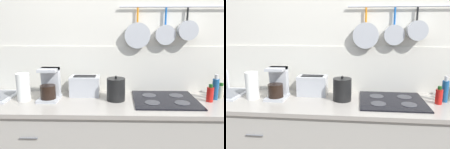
{
  "view_description": "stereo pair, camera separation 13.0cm",
  "coord_description": "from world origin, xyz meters",
  "views": [
    {
      "loc": [
        -0.11,
        -1.84,
        1.59
      ],
      "look_at": [
        -0.16,
        0.0,
        1.18
      ],
      "focal_mm": 35.0,
      "sensor_mm": 36.0,
      "label": 1
    },
    {
      "loc": [
        0.01,
        -1.83,
        1.59
      ],
      "look_at": [
        -0.16,
        0.0,
        1.18
      ],
      "focal_mm": 35.0,
      "sensor_mm": 36.0,
      "label": 2
    }
  ],
  "objects": [
    {
      "name": "wall_back",
      "position": [
        0.0,
        0.35,
        1.28
      ],
      "size": [
        7.2,
        0.16,
        2.6
      ],
      "color": "silver",
      "rests_on": "ground_plane"
    },
    {
      "name": "countertop",
      "position": [
        0.0,
        0.0,
        0.92
      ],
      "size": [
        3.26,
        0.63,
        0.03
      ],
      "color": "#A59E93",
      "rests_on": "cabinet_base"
    },
    {
      "name": "paper_towel_roll",
      "position": [
        -0.96,
        0.01,
        1.06
      ],
      "size": [
        0.12,
        0.12,
        0.25
      ],
      "color": "white",
      "rests_on": "countertop"
    },
    {
      "name": "coffee_maker",
      "position": [
        -0.73,
        0.06,
        1.05
      ],
      "size": [
        0.18,
        0.22,
        0.29
      ],
      "color": "#B7BABF",
      "rests_on": "countertop"
    },
    {
      "name": "toaster",
      "position": [
        -0.43,
        0.17,
        1.03
      ],
      "size": [
        0.29,
        0.17,
        0.19
      ],
      "color": "#B7BABF",
      "rests_on": "countertop"
    },
    {
      "name": "kettle",
      "position": [
        -0.13,
        0.04,
        1.03
      ],
      "size": [
        0.17,
        0.17,
        0.23
      ],
      "color": "black",
      "rests_on": "countertop"
    },
    {
      "name": "cooktop",
      "position": [
        0.31,
        0.05,
        0.94
      ],
      "size": [
        0.57,
        0.51,
        0.01
      ],
      "color": "black",
      "rests_on": "countertop"
    },
    {
      "name": "bottle_cooking_wine",
      "position": [
        0.7,
        0.02,
        1.0
      ],
      "size": [
        0.06,
        0.06,
        0.16
      ],
      "color": "red",
      "rests_on": "countertop"
    },
    {
      "name": "bottle_hot_sauce",
      "position": [
        0.77,
        0.09,
        1.04
      ],
      "size": [
        0.06,
        0.06,
        0.23
      ],
      "color": "navy",
      "rests_on": "countertop"
    }
  ]
}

